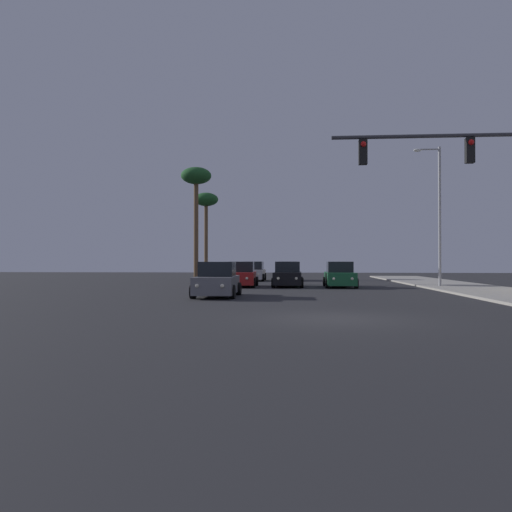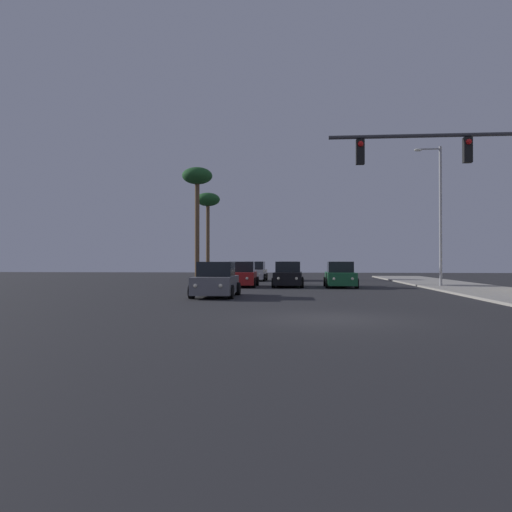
# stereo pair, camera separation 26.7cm
# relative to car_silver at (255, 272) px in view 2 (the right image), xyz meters

# --- Properties ---
(ground_plane) EXTENTS (120.00, 120.00, 0.00)m
(ground_plane) POSITION_rel_car_silver_xyz_m (4.73, -28.46, -0.76)
(ground_plane) COLOR #28282B
(car_silver) EXTENTS (2.04, 4.33, 1.68)m
(car_silver) POSITION_rel_car_silver_xyz_m (0.00, 0.00, 0.00)
(car_silver) COLOR #B7B7BC
(car_silver) RESTS_ON ground
(car_black) EXTENTS (2.04, 4.32, 1.68)m
(car_black) POSITION_rel_car_silver_xyz_m (3.11, -10.15, 0.00)
(car_black) COLOR black
(car_black) RESTS_ON ground
(car_green) EXTENTS (2.04, 4.31, 1.68)m
(car_green) POSITION_rel_car_silver_xyz_m (6.52, -10.40, 0.00)
(car_green) COLOR #195933
(car_green) RESTS_ON ground
(car_grey) EXTENTS (2.04, 4.33, 1.68)m
(car_grey) POSITION_rel_car_silver_xyz_m (-0.15, -19.68, 0.00)
(car_grey) COLOR slate
(car_grey) RESTS_ON ground
(car_tan) EXTENTS (2.04, 4.34, 1.68)m
(car_tan) POSITION_rel_car_silver_xyz_m (2.92, 1.01, 0.00)
(car_tan) COLOR tan
(car_tan) RESTS_ON ground
(car_red) EXTENTS (2.04, 4.34, 1.68)m
(car_red) POSITION_rel_car_silver_xyz_m (0.02, -10.18, 0.00)
(car_red) COLOR maroon
(car_red) RESTS_ON ground
(traffic_light_mast) EXTENTS (7.66, 0.36, 6.50)m
(traffic_light_mast) POSITION_rel_car_silver_xyz_m (10.26, -25.06, 3.98)
(traffic_light_mast) COLOR #38383D
(traffic_light_mast) RESTS_ON sidewalk_right
(street_lamp) EXTENTS (1.74, 0.24, 9.00)m
(street_lamp) POSITION_rel_car_silver_xyz_m (12.80, -10.39, 4.36)
(street_lamp) COLOR #99999E
(street_lamp) RESTS_ON sidewalk_right
(palm_tree_mid) EXTENTS (2.40, 2.40, 9.15)m
(palm_tree_mid) POSITION_rel_car_silver_xyz_m (-4.21, -4.46, 7.19)
(palm_tree_mid) COLOR brown
(palm_tree_mid) RESTS_ON ground
(palm_tree_far) EXTENTS (2.40, 2.40, 8.52)m
(palm_tree_far) POSITION_rel_car_silver_xyz_m (-5.19, 5.54, 6.63)
(palm_tree_far) COLOR brown
(palm_tree_far) RESTS_ON ground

